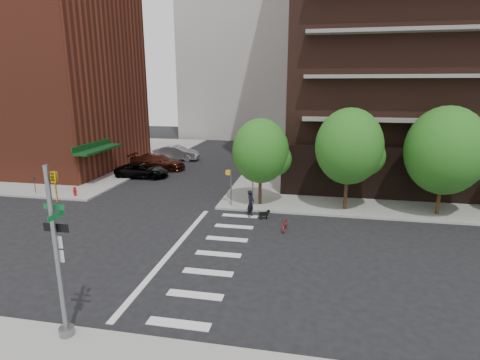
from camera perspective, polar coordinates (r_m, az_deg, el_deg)
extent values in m
plane|color=black|center=(20.74, -11.52, -10.34)|extent=(120.00, 120.00, 0.00)
cube|color=gray|center=(43.73, 27.93, 1.36)|extent=(39.00, 33.00, 0.15)
cube|color=gray|center=(52.58, -26.86, 3.38)|extent=(31.00, 33.00, 0.15)
cube|color=silver|center=(14.89, -9.33, -20.83)|extent=(2.40, 0.50, 0.01)
cube|color=silver|center=(16.47, -6.85, -17.00)|extent=(2.40, 0.50, 0.01)
cube|color=silver|center=(18.13, -4.90, -13.84)|extent=(2.40, 0.50, 0.01)
cube|color=silver|center=(19.86, -3.32, -11.20)|extent=(2.40, 0.50, 0.01)
cube|color=silver|center=(21.63, -2.02, -8.98)|extent=(2.40, 0.50, 0.01)
cube|color=silver|center=(23.44, -0.93, -7.10)|extent=(2.40, 0.50, 0.01)
cube|color=silver|center=(25.28, 0.00, -5.49)|extent=(2.40, 0.50, 0.01)
cube|color=silver|center=(20.57, -10.21, -10.48)|extent=(0.30, 13.00, 0.01)
cube|color=black|center=(43.17, 24.89, 4.36)|extent=(25.50, 25.50, 4.00)
cube|color=maroon|center=(46.09, -29.97, 14.37)|extent=(20.00, 15.00, 20.00)
cube|color=#0C3814|center=(36.15, -20.68, 4.39)|extent=(1.40, 6.00, 0.20)
cylinder|color=#301E11|center=(27.09, 3.07, -1.29)|extent=(0.24, 0.24, 2.30)
sphere|color=#235B19|center=(26.49, 3.15, 4.45)|extent=(4.00, 4.00, 4.00)
cylinder|color=#301E11|center=(26.95, 15.82, -1.57)|extent=(0.24, 0.24, 2.60)
sphere|color=#235B19|center=(26.31, 16.28, 4.94)|extent=(4.50, 4.50, 4.50)
cylinder|color=#301E11|center=(28.19, 28.04, -2.36)|extent=(0.24, 0.24, 2.30)
sphere|color=#235B19|center=(27.55, 28.79, 3.94)|extent=(5.00, 5.00, 5.00)
cylinder|color=slate|center=(13.78, -26.14, -10.21)|extent=(0.16, 0.16, 6.00)
cylinder|color=slate|center=(15.11, -24.90, -20.15)|extent=(0.50, 0.50, 0.30)
imported|color=gold|center=(12.91, -26.35, -0.99)|extent=(0.16, 0.20, 1.00)
cube|color=#0A5926|center=(13.35, -26.50, -3.67)|extent=(0.75, 0.02, 0.18)
cube|color=#0A5926|center=(13.23, -26.25, -4.95)|extent=(0.02, 0.75, 0.18)
cube|color=black|center=(13.55, -26.25, -6.54)|extent=(0.90, 0.02, 0.28)
cube|color=silver|center=(13.72, -26.03, -8.50)|extent=(0.32, 0.02, 0.42)
cube|color=silver|center=(13.90, -25.80, -10.41)|extent=(0.32, 0.02, 0.42)
cylinder|color=slate|center=(26.72, -1.38, -1.16)|extent=(0.10, 0.10, 2.60)
cube|color=gold|center=(26.49, -1.82, 1.16)|extent=(0.32, 0.25, 0.32)
cylinder|color=slate|center=(26.98, 1.96, -1.45)|extent=(0.08, 0.08, 2.20)
cube|color=gold|center=(26.61, 1.93, 0.33)|extent=(0.64, 0.02, 0.64)
cylinder|color=#A50C0C|center=(31.97, -23.85, -1.68)|extent=(0.22, 0.22, 0.60)
sphere|color=#A50C0C|center=(31.89, -23.90, -1.14)|extent=(0.24, 0.24, 0.24)
cylinder|color=black|center=(34.00, -28.76, -0.90)|extent=(0.05, 0.05, 1.10)
cube|color=black|center=(33.86, -28.89, 0.18)|extent=(0.10, 0.08, 0.22)
imported|color=black|center=(36.80, -14.66, 1.42)|extent=(2.70, 5.17, 1.39)
imported|color=#42190F|center=(39.88, -12.45, 2.72)|extent=(2.57, 5.84, 1.67)
imported|color=#97999E|center=(44.72, -9.66, 4.10)|extent=(2.19, 5.38, 1.73)
imported|color=maroon|center=(22.91, 6.87, -6.66)|extent=(0.62, 1.54, 0.80)
imported|color=black|center=(24.87, 1.64, -3.63)|extent=(0.75, 0.57, 1.82)
cube|color=black|center=(24.63, 3.64, -5.16)|extent=(0.61, 0.41, 0.23)
cube|color=black|center=(24.67, 4.36, -4.79)|extent=(0.21, 0.19, 0.17)
cylinder|color=black|center=(24.74, 4.05, -5.67)|extent=(0.06, 0.06, 0.25)
cylinder|color=black|center=(24.68, 3.21, -5.71)|extent=(0.06, 0.06, 0.25)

